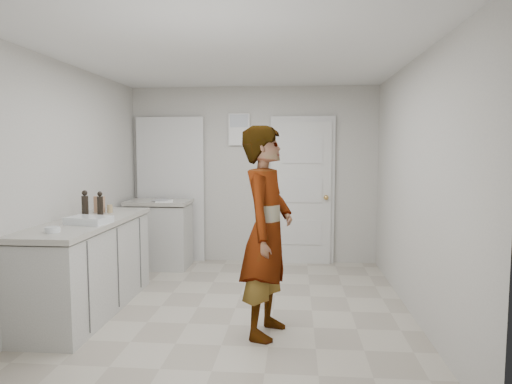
# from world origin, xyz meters

# --- Properties ---
(ground) EXTENTS (4.00, 4.00, 0.00)m
(ground) POSITION_xyz_m (0.00, 0.00, 0.00)
(ground) COLOR #9D9484
(ground) RESTS_ON ground
(room_shell) EXTENTS (4.00, 4.00, 4.00)m
(room_shell) POSITION_xyz_m (-0.17, 1.95, 1.02)
(room_shell) COLOR beige
(room_shell) RESTS_ON ground
(main_counter) EXTENTS (0.64, 1.96, 0.93)m
(main_counter) POSITION_xyz_m (-1.45, -0.20, 0.43)
(main_counter) COLOR silver
(main_counter) RESTS_ON ground
(side_counter) EXTENTS (0.84, 0.61, 0.93)m
(side_counter) POSITION_xyz_m (-1.25, 1.55, 0.43)
(side_counter) COLOR silver
(side_counter) RESTS_ON ground
(person) EXTENTS (0.58, 0.75, 1.82)m
(person) POSITION_xyz_m (0.36, -0.61, 0.91)
(person) COLOR silver
(person) RESTS_ON ground
(cake_mix_box) EXTENTS (0.11, 0.05, 0.18)m
(cake_mix_box) POSITION_xyz_m (-1.55, 0.32, 1.02)
(cake_mix_box) COLOR #98694C
(cake_mix_box) RESTS_ON main_counter
(spice_jar) EXTENTS (0.06, 0.06, 0.09)m
(spice_jar) POSITION_xyz_m (-1.43, 0.33, 0.97)
(spice_jar) COLOR tan
(spice_jar) RESTS_ON main_counter
(oil_cruet_a) EXTENTS (0.06, 0.06, 0.25)m
(oil_cruet_a) POSITION_xyz_m (-1.47, 0.16, 1.04)
(oil_cruet_a) COLOR black
(oil_cruet_a) RESTS_ON main_counter
(oil_cruet_b) EXTENTS (0.07, 0.07, 0.29)m
(oil_cruet_b) POSITION_xyz_m (-1.47, -0.18, 1.07)
(oil_cruet_b) COLOR black
(oil_cruet_b) RESTS_ON main_counter
(baking_dish) EXTENTS (0.42, 0.33, 0.07)m
(baking_dish) POSITION_xyz_m (-1.33, -0.41, 0.96)
(baking_dish) COLOR silver
(baking_dish) RESTS_ON main_counter
(egg_bowl) EXTENTS (0.12, 0.12, 0.05)m
(egg_bowl) POSITION_xyz_m (-1.43, -0.88, 0.95)
(egg_bowl) COLOR silver
(egg_bowl) RESTS_ON main_counter
(papers) EXTENTS (0.29, 0.33, 0.01)m
(papers) POSITION_xyz_m (-1.14, 1.43, 0.93)
(papers) COLOR white
(papers) RESTS_ON side_counter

